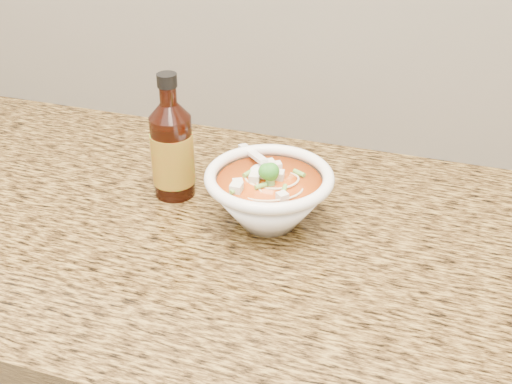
% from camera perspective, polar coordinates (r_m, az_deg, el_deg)
% --- Properties ---
extents(counter_slab, '(4.00, 0.68, 0.04)m').
position_cam_1_polar(counter_slab, '(0.96, 0.09, -4.28)').
color(counter_slab, olive).
rests_on(counter_slab, cabinet).
extents(soup_bowl, '(0.19, 0.19, 0.10)m').
position_cam_1_polar(soup_bowl, '(0.94, 1.17, -0.43)').
color(soup_bowl, white).
rests_on(soup_bowl, counter_slab).
extents(hot_sauce_bottle, '(0.08, 0.08, 0.20)m').
position_cam_1_polar(hot_sauce_bottle, '(1.00, -7.45, 3.64)').
color(hot_sauce_bottle, black).
rests_on(hot_sauce_bottle, counter_slab).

